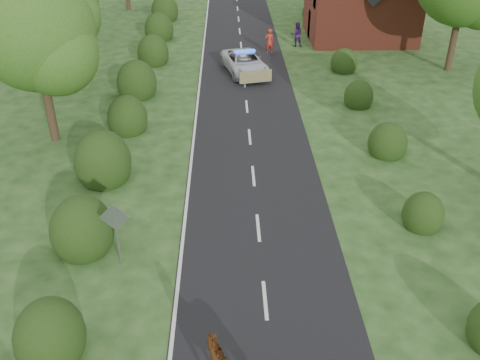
{
  "coord_description": "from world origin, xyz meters",
  "views": [
    {
      "loc": [
        -1.16,
        -12.91,
        12.34
      ],
      "look_at": [
        -0.67,
        5.51,
        1.3
      ],
      "focal_mm": 40.0,
      "sensor_mm": 36.0,
      "label": 1
    }
  ],
  "objects_px": {
    "road_sign": "(116,226)",
    "pedestrian_purple": "(297,34)",
    "pedestrian_red": "(269,41)",
    "police_van": "(245,63)"
  },
  "relations": [
    {
      "from": "road_sign",
      "to": "pedestrian_purple",
      "type": "xyz_separation_m",
      "value": [
        9.25,
        25.74,
        -0.74
      ]
    },
    {
      "from": "road_sign",
      "to": "pedestrian_red",
      "type": "height_order",
      "value": "road_sign"
    },
    {
      "from": "pedestrian_red",
      "to": "police_van",
      "type": "bearing_deg",
      "value": 50.45
    },
    {
      "from": "pedestrian_purple",
      "to": "police_van",
      "type": "bearing_deg",
      "value": 51.55
    },
    {
      "from": "police_van",
      "to": "pedestrian_red",
      "type": "xyz_separation_m",
      "value": [
        1.95,
        4.2,
        0.21
      ]
    },
    {
      "from": "police_van",
      "to": "pedestrian_red",
      "type": "distance_m",
      "value": 4.64
    },
    {
      "from": "pedestrian_purple",
      "to": "pedestrian_red",
      "type": "bearing_deg",
      "value": 35.07
    },
    {
      "from": "police_van",
      "to": "pedestrian_red",
      "type": "bearing_deg",
      "value": 51.43
    },
    {
      "from": "pedestrian_red",
      "to": "pedestrian_purple",
      "type": "height_order",
      "value": "pedestrian_purple"
    },
    {
      "from": "pedestrian_red",
      "to": "pedestrian_purple",
      "type": "xyz_separation_m",
      "value": [
        2.23,
        1.78,
        0.0
      ]
    }
  ]
}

